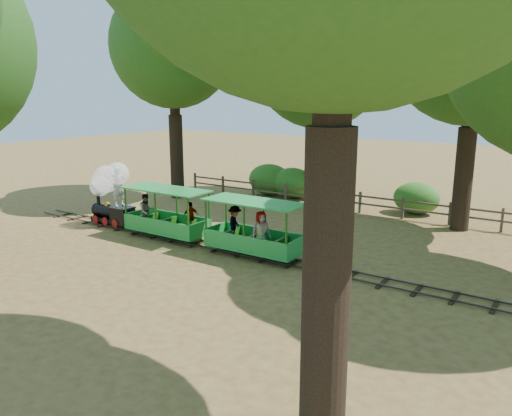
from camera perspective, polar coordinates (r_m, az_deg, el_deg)
The scene contains 12 objects.
ground at distance 17.35m, azimuth -1.50°, elevation -5.26°, with size 90.00×90.00×0.00m, color olive.
track at distance 17.33m, azimuth -1.50°, elevation -5.04°, with size 22.00×1.00×0.10m.
locomotive at distance 21.55m, azimuth -16.37°, elevation 2.11°, with size 2.39×1.12×2.74m.
carriage_front at distance 19.33m, azimuth -10.37°, elevation -1.10°, with size 3.51×1.44×1.83m.
carriage_rear at distance 16.89m, azimuth -0.64°, elevation -2.83°, with size 3.51×1.43×1.83m.
oak_nw at distance 26.74m, azimuth -9.45°, elevation 18.51°, with size 7.85×6.91×10.92m.
oak_nc at distance 25.85m, azimuth 7.41°, elevation 17.10°, with size 8.31×7.32×10.32m.
oak_ne at distance 21.56m, azimuth 23.96°, elevation 18.36°, with size 8.37×7.36×10.86m.
fence at distance 23.96m, azimuth 9.60°, elevation 1.11°, with size 18.10×0.10×1.00m.
shrub_west at distance 26.53m, azimuth 4.23°, elevation 2.89°, with size 2.31×1.78×1.60m, color #2D6B1E.
shrub_mid_w at distance 27.25m, azimuth 1.58°, elevation 3.28°, with size 2.44×1.88×1.69m, color #2D6B1E.
shrub_mid_e at distance 24.07m, azimuth 17.85°, elevation 1.08°, with size 2.11×1.62×1.46m, color #2D6B1E.
Camera 1 is at (9.53, -13.44, 5.42)m, focal length 35.00 mm.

